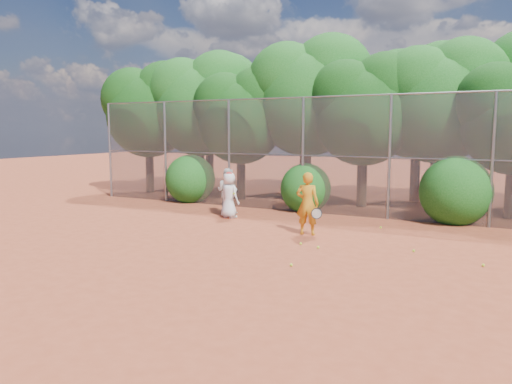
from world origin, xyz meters
The scene contains 23 objects.
ground centered at (0.00, 0.00, 0.00)m, with size 80.00×80.00×0.00m, color #973B22.
fence_back centered at (-0.12, 6.00, 2.05)m, with size 20.05×0.09×4.03m.
tree_0 centered at (-9.44, 8.04, 3.93)m, with size 4.38×3.81×6.00m.
tree_1 centered at (-6.94, 8.54, 4.16)m, with size 4.64×4.03×6.35m.
tree_2 centered at (-4.45, 7.83, 3.58)m, with size 3.99×3.47×5.47m.
tree_3 centered at (-1.94, 8.84, 4.40)m, with size 4.89×4.26×6.70m.
tree_4 centered at (0.55, 8.24, 3.76)m, with size 4.19×3.64×5.73m.
tree_5 centered at (3.06, 9.04, 4.05)m, with size 4.51×3.92×6.17m.
tree_9 centered at (-7.94, 10.84, 4.34)m, with size 4.83×4.20×6.62m.
tree_10 centered at (-2.93, 11.05, 4.63)m, with size 5.15×4.48×7.06m.
tree_11 centered at (2.06, 10.64, 4.16)m, with size 4.64×4.03×6.35m.
bush_0 centered at (-6.00, 6.30, 1.00)m, with size 2.00×2.00×2.00m, color #134F14.
bush_1 centered at (-1.00, 6.30, 0.90)m, with size 1.80×1.80×1.80m, color #134F14.
bush_2 centered at (4.00, 6.30, 1.10)m, with size 2.20×2.20×2.20m, color #134F14.
player_yellow centered at (0.60, 2.51, 0.87)m, with size 0.85×0.53×1.74m.
player_teen centered at (-2.68, 3.79, 0.76)m, with size 0.83×0.65×1.52m.
player_white centered at (-3.15, 4.45, 0.79)m, with size 0.84×0.72×1.57m.
ball_0 centered at (1.46, 1.10, 0.03)m, with size 0.07×0.07×0.07m, color #ACCF25.
ball_1 centered at (3.60, 1.83, 0.03)m, with size 0.07×0.07×0.07m, color #ACCF25.
ball_2 centered at (1.52, -0.67, 0.03)m, with size 0.07×0.07×0.07m, color #ACCF25.
ball_3 centered at (5.14, 1.21, 0.03)m, with size 0.07×0.07×0.07m, color #ACCF25.
ball_4 centered at (0.92, 1.28, 0.03)m, with size 0.07×0.07×0.07m, color #ACCF25.
ball_5 centered at (2.20, 4.31, 0.03)m, with size 0.07×0.07×0.07m, color #ACCF25.
Camera 1 is at (5.68, -10.16, 2.89)m, focal length 35.00 mm.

